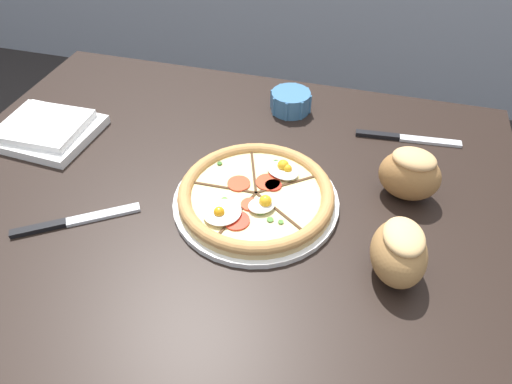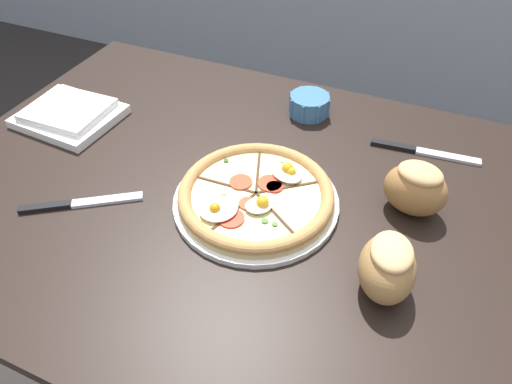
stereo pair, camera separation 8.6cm
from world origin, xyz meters
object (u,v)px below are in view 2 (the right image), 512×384
object	(u,v)px
pizza	(256,196)
ramekin_bowl	(309,104)
knife_spare	(423,152)
bread_piece_near	(387,266)
dining_table	(223,219)
knife_main	(80,203)
napkin_folded	(69,114)
bread_piece_mid	(416,188)

from	to	relation	value
pizza	ramekin_bowl	xyz separation A→B (m)	(-0.01, 0.34, 0.01)
ramekin_bowl	knife_spare	xyz separation A→B (m)	(0.28, -0.05, -0.02)
bread_piece_near	knife_spare	bearing A→B (deg)	88.62
knife_spare	dining_table	bearing A→B (deg)	-148.56
pizza	bread_piece_near	xyz separation A→B (m)	(0.26, -0.10, 0.04)
ramekin_bowl	knife_spare	world-z (taller)	ramekin_bowl
dining_table	knife_spare	bearing A→B (deg)	36.49
dining_table	knife_spare	world-z (taller)	knife_spare
ramekin_bowl	knife_main	distance (m)	0.56
napkin_folded	bread_piece_near	xyz separation A→B (m)	(0.78, -0.18, 0.04)
dining_table	pizza	xyz separation A→B (m)	(0.09, -0.02, 0.12)
napkin_folded	knife_spare	distance (m)	0.82
knife_spare	napkin_folded	bearing A→B (deg)	-170.71
dining_table	ramekin_bowl	distance (m)	0.35
napkin_folded	bread_piece_near	distance (m)	0.81
bread_piece_near	bread_piece_mid	world-z (taller)	same
napkin_folded	knife_main	size ratio (longest dim) A/B	1.12
dining_table	knife_main	distance (m)	0.29
dining_table	bread_piece_mid	world-z (taller)	bread_piece_mid
knife_spare	pizza	bearing A→B (deg)	-138.47
pizza	knife_main	distance (m)	0.34
pizza	knife_spare	world-z (taller)	pizza
ramekin_bowl	knife_spare	size ratio (longest dim) A/B	0.43
ramekin_bowl	knife_main	world-z (taller)	ramekin_bowl
ramekin_bowl	knife_main	size ratio (longest dim) A/B	0.50
napkin_folded	knife_spare	bearing A→B (deg)	14.34
ramekin_bowl	bread_piece_mid	distance (m)	0.37
napkin_folded	knife_main	world-z (taller)	napkin_folded
ramekin_bowl	bread_piece_near	size ratio (longest dim) A/B	0.76
bread_piece_near	knife_main	distance (m)	0.58
knife_main	bread_piece_near	bearing A→B (deg)	-29.61
bread_piece_near	bread_piece_mid	size ratio (longest dim) A/B	1.03
pizza	napkin_folded	world-z (taller)	pizza
napkin_folded	bread_piece_near	size ratio (longest dim) A/B	1.71
dining_table	bread_piece_near	xyz separation A→B (m)	(0.35, -0.12, 0.16)
napkin_folded	ramekin_bowl	bearing A→B (deg)	26.00
pizza	bread_piece_mid	xyz separation A→B (m)	(0.28, 0.10, 0.03)
ramekin_bowl	napkin_folded	world-z (taller)	ramekin_bowl
bread_piece_near	pizza	bearing A→B (deg)	159.56
knife_spare	bread_piece_mid	bearing A→B (deg)	-94.42
bread_piece_near	bread_piece_mid	xyz separation A→B (m)	(0.01, 0.20, -0.00)
pizza	bread_piece_near	bearing A→B (deg)	-20.44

